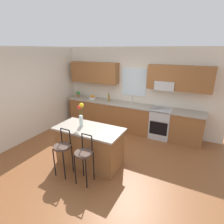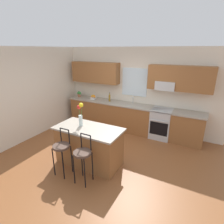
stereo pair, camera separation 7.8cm
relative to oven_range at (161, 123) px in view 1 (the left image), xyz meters
The scene contains 13 objects.
ground_plane 2.03m from the oven_range, 121.97° to the right, with size 14.00×14.00×0.00m, color brown.
wall_left 3.96m from the oven_range, 159.12° to the right, with size 0.12×4.60×2.70m, color beige.
back_wall_assembly 1.50m from the oven_range, 163.28° to the left, with size 5.60×0.50×2.70m.
counter_run 1.05m from the oven_range, behind, with size 4.56×0.64×0.92m.
sink_faucet 1.19m from the oven_range, behind, with size 0.02×0.13×0.23m.
oven_range is the anchor object (origin of this frame).
kitchen_island 2.46m from the oven_range, 118.84° to the right, with size 1.57×0.79×0.92m.
bar_stool_near 3.13m from the oven_range, 117.90° to the right, with size 0.36×0.36×1.04m.
bar_stool_middle 2.91m from the oven_range, 108.28° to the right, with size 0.36×0.36×1.04m.
flower_vase 2.66m from the oven_range, 123.56° to the right, with size 0.17×0.10×0.57m.
fruit_bowl_oranges 2.54m from the oven_range, behind, with size 0.24×0.24×0.16m.
bottle_olive_oil 1.91m from the oven_range, behind, with size 0.06×0.06×0.31m.
potted_plant_small 3.17m from the oven_range, behind, with size 0.18×0.12×0.22m.
Camera 1 is at (2.03, -3.59, 2.63)m, focal length 28.89 mm.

